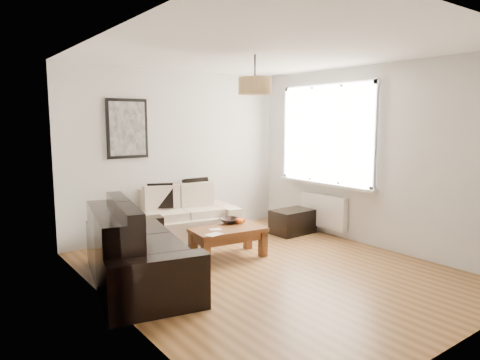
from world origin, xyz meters
TOP-DOWN VIEW (x-y plane):
  - floor at (0.00, 0.00)m, footprint 4.50×4.50m
  - ceiling at (0.00, 0.00)m, footprint 3.80×4.50m
  - wall_back at (0.00, 2.25)m, footprint 3.80×0.04m
  - wall_front at (0.00, -2.25)m, footprint 3.80×0.04m
  - wall_left at (-1.90, 0.00)m, footprint 0.04×4.50m
  - wall_right at (1.90, 0.00)m, footprint 0.04×4.50m
  - window_bay at (1.86, 0.80)m, footprint 0.14×1.90m
  - radiator at (1.82, 0.80)m, footprint 0.10×0.90m
  - poster at (-0.85, 2.22)m, footprint 0.62×0.04m
  - pendant_shade at (0.00, 0.30)m, footprint 0.40×0.40m
  - loveseat_cream at (-0.20, 1.78)m, footprint 1.70×1.09m
  - sofa_leather at (-1.43, 0.56)m, footprint 1.35×2.12m
  - coffee_table at (-0.10, 0.73)m, footprint 1.03×0.65m
  - ottoman at (1.45, 1.12)m, footprint 0.69×0.45m
  - cushion_left at (-0.47, 1.97)m, footprint 0.39×0.27m
  - cushion_right at (0.16, 1.97)m, footprint 0.41×0.13m
  - fruit_bowl at (0.09, 0.96)m, footprint 0.28×0.28m
  - orange_a at (0.18, 0.83)m, footprint 0.09×0.09m
  - orange_b at (0.25, 0.85)m, footprint 0.09×0.09m
  - orange_c at (0.16, 0.86)m, footprint 0.09×0.09m
  - papers at (-0.43, 0.57)m, footprint 0.22×0.17m

SIDE VIEW (x-z plane):
  - floor at x=0.00m, z-range 0.00..0.00m
  - ottoman at x=1.45m, z-range 0.00..0.39m
  - coffee_table at x=-0.10m, z-range 0.00..0.40m
  - radiator at x=1.82m, z-range 0.12..0.64m
  - loveseat_cream at x=-0.20m, z-range 0.00..0.79m
  - papers at x=-0.43m, z-range 0.40..0.40m
  - sofa_leather at x=-1.43m, z-range 0.00..0.85m
  - fruit_bowl at x=0.09m, z-range 0.40..0.46m
  - orange_a at x=0.18m, z-range 0.40..0.47m
  - orange_b at x=0.25m, z-range 0.40..0.47m
  - orange_c at x=0.16m, z-range 0.39..0.48m
  - cushion_left at x=-0.47m, z-range 0.50..0.88m
  - cushion_right at x=0.16m, z-range 0.50..0.91m
  - wall_back at x=0.00m, z-range 0.00..2.60m
  - wall_front at x=0.00m, z-range 0.00..2.60m
  - wall_left at x=-1.90m, z-range 0.00..2.60m
  - wall_right at x=1.90m, z-range 0.00..2.60m
  - window_bay at x=1.86m, z-range 0.80..2.40m
  - poster at x=-0.85m, z-range 1.26..2.13m
  - pendant_shade at x=0.00m, z-range 2.13..2.33m
  - ceiling at x=0.00m, z-range 2.60..2.60m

